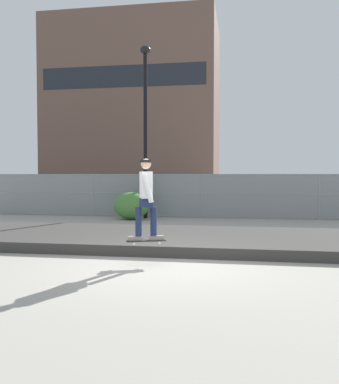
% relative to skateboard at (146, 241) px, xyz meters
% --- Properties ---
extents(ground_plane, '(120.00, 120.00, 0.00)m').
position_rel_skateboard_xyz_m(ground_plane, '(0.28, -0.00, -0.48)').
color(ground_plane, '#9E998E').
extents(gravel_berm, '(16.40, 3.91, 0.25)m').
position_rel_skateboard_xyz_m(gravel_berm, '(0.28, 2.62, -0.35)').
color(gravel_berm, '#3D3A38').
rests_on(gravel_berm, ground_plane).
extents(skateboard, '(0.82, 0.47, 0.07)m').
position_rel_skateboard_xyz_m(skateboard, '(0.00, 0.00, 0.00)').
color(skateboard, black).
extents(skater, '(0.71, 0.62, 1.66)m').
position_rel_skateboard_xyz_m(skater, '(-0.00, 0.00, 0.95)').
color(skater, gray).
rests_on(skater, skateboard).
extents(chain_fence, '(19.15, 0.06, 1.85)m').
position_rel_skateboard_xyz_m(chain_fence, '(0.28, 9.35, 0.45)').
color(chain_fence, gray).
rests_on(chain_fence, ground_plane).
extents(street_lamp, '(0.44, 0.44, 7.15)m').
position_rel_skateboard_xyz_m(street_lamp, '(-2.01, 8.81, 3.94)').
color(street_lamp, black).
rests_on(street_lamp, ground_plane).
extents(parked_car_near, '(4.55, 2.25, 1.66)m').
position_rel_skateboard_xyz_m(parked_car_near, '(-2.91, 12.17, 0.36)').
color(parked_car_near, '#566B4C').
rests_on(parked_car_near, ground_plane).
extents(library_building, '(21.08, 13.01, 21.19)m').
position_rel_skateboard_xyz_m(library_building, '(-11.59, 45.39, 10.12)').
color(library_building, brown).
rests_on(library_building, ground_plane).
extents(shrub_left, '(1.44, 1.18, 1.11)m').
position_rel_skateboard_xyz_m(shrub_left, '(-2.47, 8.24, 0.08)').
color(shrub_left, '#477F38').
rests_on(shrub_left, ground_plane).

